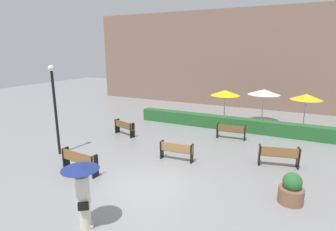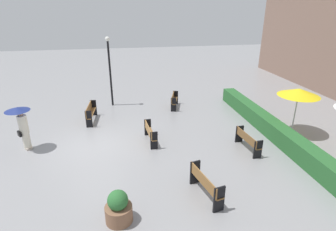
{
  "view_description": "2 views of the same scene",
  "coord_description": "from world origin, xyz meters",
  "px_view_note": "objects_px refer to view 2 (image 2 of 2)",
  "views": [
    {
      "loc": [
        4.66,
        -7.86,
        4.88
      ],
      "look_at": [
        -1.21,
        4.27,
        1.57
      ],
      "focal_mm": 28.56,
      "sensor_mm": 36.0,
      "label": 1
    },
    {
      "loc": [
        11.26,
        1.23,
        5.94
      ],
      "look_at": [
        0.26,
        3.31,
        1.34
      ],
      "focal_mm": 28.88,
      "sensor_mm": 36.0,
      "label": 2
    }
  ],
  "objects_px": {
    "bench_far_left": "(174,100)",
    "bench_far_right": "(205,183)",
    "bench_near_left": "(91,112)",
    "lamp_post": "(110,65)",
    "bench_back_row": "(248,140)",
    "bench_mid_center": "(150,132)",
    "patio_umbrella_yellow": "(299,92)",
    "pedestrian_with_umbrella": "(21,122)",
    "planter_pot": "(118,208)"
  },
  "relations": [
    {
      "from": "bench_far_right",
      "to": "planter_pot",
      "type": "height_order",
      "value": "planter_pot"
    },
    {
      "from": "bench_mid_center",
      "to": "patio_umbrella_yellow",
      "type": "xyz_separation_m",
      "value": [
        0.39,
        7.06,
        1.63
      ]
    },
    {
      "from": "bench_far_right",
      "to": "patio_umbrella_yellow",
      "type": "relative_size",
      "value": 0.74
    },
    {
      "from": "bench_near_left",
      "to": "bench_back_row",
      "type": "bearing_deg",
      "value": 56.86
    },
    {
      "from": "bench_far_right",
      "to": "planter_pot",
      "type": "relative_size",
      "value": 1.63
    },
    {
      "from": "pedestrian_with_umbrella",
      "to": "planter_pot",
      "type": "distance_m",
      "value": 6.54
    },
    {
      "from": "bench_far_left",
      "to": "planter_pot",
      "type": "bearing_deg",
      "value": -21.48
    },
    {
      "from": "planter_pot",
      "to": "patio_umbrella_yellow",
      "type": "bearing_deg",
      "value": 117.17
    },
    {
      "from": "bench_far_left",
      "to": "pedestrian_with_umbrella",
      "type": "height_order",
      "value": "pedestrian_with_umbrella"
    },
    {
      "from": "bench_mid_center",
      "to": "pedestrian_with_umbrella",
      "type": "bearing_deg",
      "value": -93.68
    },
    {
      "from": "bench_back_row",
      "to": "bench_far_left",
      "type": "relative_size",
      "value": 1.08
    },
    {
      "from": "lamp_post",
      "to": "bench_mid_center",
      "type": "bearing_deg",
      "value": 17.65
    },
    {
      "from": "bench_mid_center",
      "to": "lamp_post",
      "type": "height_order",
      "value": "lamp_post"
    },
    {
      "from": "bench_near_left",
      "to": "bench_mid_center",
      "type": "height_order",
      "value": "bench_near_left"
    },
    {
      "from": "bench_far_right",
      "to": "lamp_post",
      "type": "height_order",
      "value": "lamp_post"
    },
    {
      "from": "bench_far_right",
      "to": "patio_umbrella_yellow",
      "type": "distance_m",
      "value": 7.09
    },
    {
      "from": "bench_far_right",
      "to": "bench_mid_center",
      "type": "height_order",
      "value": "bench_far_right"
    },
    {
      "from": "bench_near_left",
      "to": "planter_pot",
      "type": "distance_m",
      "value": 7.93
    },
    {
      "from": "bench_mid_center",
      "to": "planter_pot",
      "type": "relative_size",
      "value": 1.51
    },
    {
      "from": "bench_back_row",
      "to": "planter_pot",
      "type": "bearing_deg",
      "value": -59.89
    },
    {
      "from": "bench_far_right",
      "to": "pedestrian_with_umbrella",
      "type": "bearing_deg",
      "value": -123.96
    },
    {
      "from": "bench_far_left",
      "to": "bench_far_right",
      "type": "bearing_deg",
      "value": -4.99
    },
    {
      "from": "bench_mid_center",
      "to": "bench_near_left",
      "type": "bearing_deg",
      "value": -136.45
    },
    {
      "from": "bench_back_row",
      "to": "patio_umbrella_yellow",
      "type": "bearing_deg",
      "value": 111.13
    },
    {
      "from": "bench_far_right",
      "to": "bench_far_left",
      "type": "relative_size",
      "value": 1.11
    },
    {
      "from": "planter_pot",
      "to": "patio_umbrella_yellow",
      "type": "height_order",
      "value": "patio_umbrella_yellow"
    },
    {
      "from": "bench_back_row",
      "to": "planter_pot",
      "type": "relative_size",
      "value": 1.58
    },
    {
      "from": "bench_far_right",
      "to": "pedestrian_with_umbrella",
      "type": "height_order",
      "value": "pedestrian_with_umbrella"
    },
    {
      "from": "lamp_post",
      "to": "bench_far_left",
      "type": "bearing_deg",
      "value": 72.98
    },
    {
      "from": "planter_pot",
      "to": "bench_back_row",
      "type": "bearing_deg",
      "value": 120.11
    },
    {
      "from": "bench_far_left",
      "to": "patio_umbrella_yellow",
      "type": "distance_m",
      "value": 7.03
    },
    {
      "from": "bench_mid_center",
      "to": "bench_far_left",
      "type": "relative_size",
      "value": 1.03
    },
    {
      "from": "bench_back_row",
      "to": "pedestrian_with_umbrella",
      "type": "distance_m",
      "value": 9.79
    },
    {
      "from": "bench_far_left",
      "to": "pedestrian_with_umbrella",
      "type": "distance_m",
      "value": 8.5
    },
    {
      "from": "bench_far_left",
      "to": "lamp_post",
      "type": "bearing_deg",
      "value": -107.02
    },
    {
      "from": "bench_near_left",
      "to": "patio_umbrella_yellow",
      "type": "relative_size",
      "value": 0.79
    },
    {
      "from": "bench_mid_center",
      "to": "patio_umbrella_yellow",
      "type": "height_order",
      "value": "patio_umbrella_yellow"
    },
    {
      "from": "bench_far_right",
      "to": "bench_back_row",
      "type": "bearing_deg",
      "value": 133.7
    },
    {
      "from": "bench_mid_center",
      "to": "planter_pot",
      "type": "distance_m",
      "value": 5.03
    },
    {
      "from": "pedestrian_with_umbrella",
      "to": "lamp_post",
      "type": "height_order",
      "value": "lamp_post"
    },
    {
      "from": "bench_near_left",
      "to": "lamp_post",
      "type": "bearing_deg",
      "value": 154.15
    },
    {
      "from": "bench_mid_center",
      "to": "lamp_post",
      "type": "relative_size",
      "value": 0.37
    },
    {
      "from": "bench_near_left",
      "to": "lamp_post",
      "type": "height_order",
      "value": "lamp_post"
    },
    {
      "from": "bench_far_left",
      "to": "patio_umbrella_yellow",
      "type": "xyz_separation_m",
      "value": [
        4.65,
        5.02,
        1.61
      ]
    },
    {
      "from": "bench_back_row",
      "to": "lamp_post",
      "type": "xyz_separation_m",
      "value": [
        -6.94,
        -5.82,
        2.09
      ]
    },
    {
      "from": "bench_near_left",
      "to": "bench_mid_center",
      "type": "xyz_separation_m",
      "value": [
        3.03,
        2.88,
        -0.06
      ]
    },
    {
      "from": "bench_far_left",
      "to": "planter_pot",
      "type": "distance_m",
      "value": 9.73
    },
    {
      "from": "bench_back_row",
      "to": "pedestrian_with_umbrella",
      "type": "bearing_deg",
      "value": -101.12
    },
    {
      "from": "bench_back_row",
      "to": "bench_near_left",
      "type": "distance_m",
      "value": 8.33
    },
    {
      "from": "bench_near_left",
      "to": "bench_far_left",
      "type": "xyz_separation_m",
      "value": [
        -1.23,
        4.91,
        -0.04
      ]
    }
  ]
}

